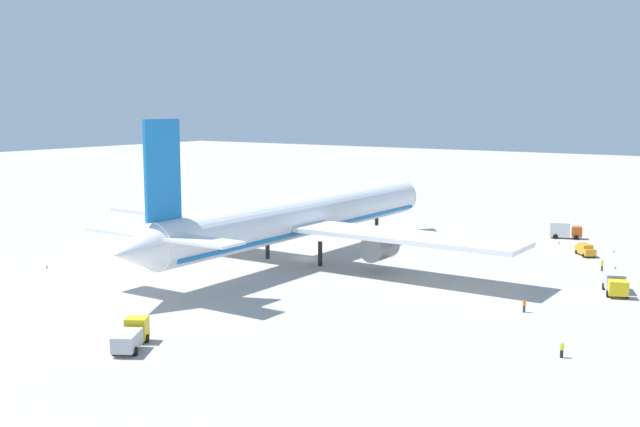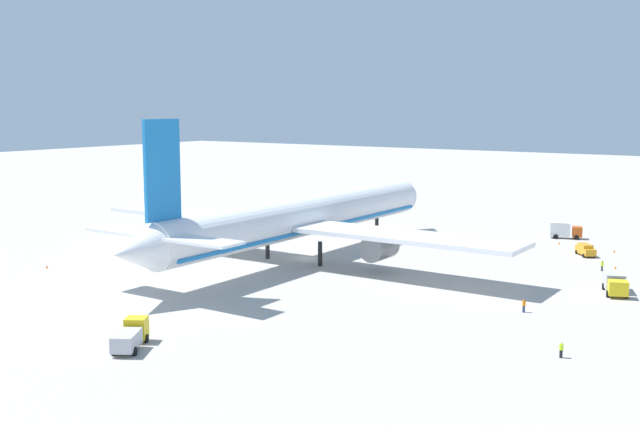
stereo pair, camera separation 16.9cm
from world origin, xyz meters
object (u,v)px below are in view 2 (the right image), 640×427
(service_van, at_px, (585,250))
(traffic_cone_4, at_px, (615,267))
(service_truck_1, at_px, (130,336))
(ground_worker_3, at_px, (602,266))
(traffic_cone_0, at_px, (47,266))
(service_truck_3, at_px, (615,283))
(traffic_cone_1, at_px, (559,243))
(ground_worker_2, at_px, (524,305))
(traffic_cone_2, at_px, (614,251))
(airliner, at_px, (301,218))
(traffic_cone_3, at_px, (361,219))
(ground_worker_0, at_px, (561,350))
(baggage_cart_0, at_px, (276,209))
(service_truck_2, at_px, (564,230))

(service_van, relative_size, traffic_cone_4, 8.86)
(service_truck_1, relative_size, traffic_cone_4, 12.39)
(ground_worker_3, bearing_deg, traffic_cone_0, 122.55)
(service_truck_3, distance_m, traffic_cone_1, 36.75)
(ground_worker_2, bearing_deg, traffic_cone_1, 11.91)
(traffic_cone_2, bearing_deg, service_truck_3, -166.82)
(ground_worker_2, xyz_separation_m, traffic_cone_2, (45.99, 0.04, -0.59))
(airliner, height_order, traffic_cone_3, airliner)
(airliner, bearing_deg, traffic_cone_2, -49.10)
(service_van, xyz_separation_m, ground_worker_3, (-10.85, -5.38, -0.19))
(airliner, bearing_deg, service_van, -51.59)
(airliner, distance_m, ground_worker_0, 56.01)
(traffic_cone_0, relative_size, traffic_cone_4, 1.00)
(airliner, xyz_separation_m, service_van, (29.77, -37.56, -5.89))
(airliner, relative_size, service_truck_3, 10.86)
(ground_worker_0, xyz_separation_m, traffic_cone_2, (60.40, 8.86, -0.56))
(ground_worker_2, relative_size, ground_worker_3, 1.02)
(service_van, xyz_separation_m, traffic_cone_3, (12.97, 51.80, -0.76))
(ground_worker_0, height_order, traffic_cone_2, ground_worker_0)
(ground_worker_0, bearing_deg, service_van, 12.57)
(ground_worker_0, relative_size, ground_worker_3, 0.99)
(ground_worker_0, bearing_deg, airliner, 63.36)
(service_truck_1, distance_m, baggage_cart_0, 105.70)
(ground_worker_2, distance_m, ground_worker_3, 29.54)
(service_truck_1, bearing_deg, ground_worker_2, -38.81)
(traffic_cone_0, bearing_deg, service_truck_1, -115.98)
(service_truck_1, distance_m, traffic_cone_1, 87.03)
(baggage_cart_0, relative_size, traffic_cone_4, 6.17)
(ground_worker_2, bearing_deg, traffic_cone_3, 46.00)
(baggage_cart_0, distance_m, ground_worker_3, 86.70)
(traffic_cone_0, bearing_deg, traffic_cone_3, -12.05)
(ground_worker_2, bearing_deg, baggage_cart_0, 55.17)
(ground_worker_0, height_order, ground_worker_3, ground_worker_3)
(ground_worker_0, relative_size, traffic_cone_3, 3.01)
(ground_worker_2, bearing_deg, traffic_cone_2, 0.05)
(service_truck_3, bearing_deg, airliner, 96.54)
(traffic_cone_4, bearing_deg, baggage_cart_0, 74.09)
(traffic_cone_0, distance_m, traffic_cone_1, 88.38)
(traffic_cone_1, xyz_separation_m, traffic_cone_2, (-2.51, -10.20, 0.00))
(ground_worker_3, xyz_separation_m, traffic_cone_0, (-46.01, 72.09, -0.57))
(service_truck_3, xyz_separation_m, ground_worker_3, (13.43, 4.98, -0.62))
(service_truck_2, distance_m, traffic_cone_0, 92.72)
(airliner, relative_size, ground_worker_3, 47.17)
(traffic_cone_0, relative_size, traffic_cone_3, 1.00)
(service_truck_2, height_order, traffic_cone_4, service_truck_2)
(airliner, height_order, ground_worker_3, airliner)
(service_truck_3, bearing_deg, ground_worker_0, -176.53)
(traffic_cone_2, relative_size, traffic_cone_3, 1.00)
(ground_worker_3, bearing_deg, traffic_cone_1, 32.73)
(service_truck_1, distance_m, service_van, 80.99)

